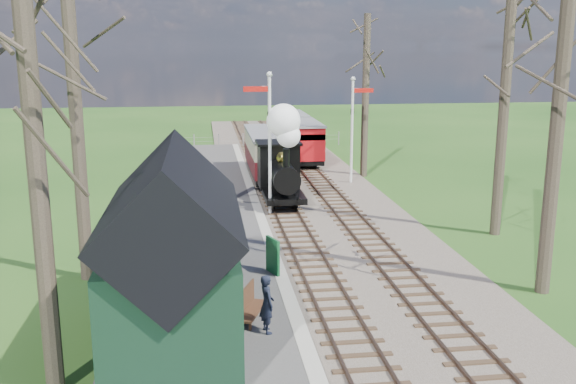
% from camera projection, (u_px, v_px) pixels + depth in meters
% --- Properties ---
extents(distant_hills, '(114.40, 48.00, 22.02)m').
position_uv_depth(distant_hills, '(247.00, 242.00, 78.72)').
color(distant_hills, '#385B23').
rests_on(distant_hills, ground).
extents(ballast_bed, '(8.00, 60.00, 0.10)m').
position_uv_depth(ballast_bed, '(296.00, 185.00, 34.15)').
color(ballast_bed, brown).
rests_on(ballast_bed, ground).
extents(track_near, '(1.60, 60.00, 0.15)m').
position_uv_depth(track_near, '(271.00, 184.00, 33.97)').
color(track_near, brown).
rests_on(track_near, ground).
extents(track_far, '(1.60, 60.00, 0.15)m').
position_uv_depth(track_far, '(320.00, 183.00, 34.30)').
color(track_far, brown).
rests_on(track_far, ground).
extents(platform, '(5.00, 44.00, 0.20)m').
position_uv_depth(platform, '(206.00, 228.00, 25.78)').
color(platform, '#474442').
rests_on(platform, ground).
extents(coping_strip, '(0.40, 44.00, 0.21)m').
position_uv_depth(coping_strip, '(263.00, 226.00, 26.08)').
color(coping_strip, '#B2AD9E').
rests_on(coping_strip, ground).
extents(station_shed, '(3.25, 6.30, 4.78)m').
position_uv_depth(station_shed, '(174.00, 256.00, 15.53)').
color(station_shed, black).
rests_on(station_shed, platform).
extents(semaphore_near, '(1.22, 0.24, 6.22)m').
position_uv_depth(semaphore_near, '(268.00, 133.00, 27.29)').
color(semaphore_near, silver).
rests_on(semaphore_near, ground).
extents(semaphore_far, '(1.22, 0.24, 5.72)m').
position_uv_depth(semaphore_far, '(353.00, 122.00, 33.81)').
color(semaphore_far, silver).
rests_on(semaphore_far, ground).
extents(bare_trees, '(15.51, 22.39, 12.00)m').
position_uv_depth(bare_trees, '(348.00, 108.00, 21.50)').
color(bare_trees, '#382D23').
rests_on(bare_trees, ground).
extents(fence_line, '(12.60, 0.08, 1.00)m').
position_uv_depth(fence_line, '(255.00, 139.00, 47.44)').
color(fence_line, slate).
rests_on(fence_line, ground).
extents(locomotive, '(1.87, 4.37, 4.68)m').
position_uv_depth(locomotive, '(281.00, 161.00, 29.20)').
color(locomotive, black).
rests_on(locomotive, ground).
extents(coach, '(2.18, 7.48, 2.30)m').
position_uv_depth(coach, '(268.00, 152.00, 35.19)').
color(coach, black).
rests_on(coach, ground).
extents(red_carriage_a, '(2.06, 5.10, 2.17)m').
position_uv_depth(red_carriage_a, '(303.00, 141.00, 39.79)').
color(red_carriage_a, black).
rests_on(red_carriage_a, ground).
extents(red_carriage_b, '(2.06, 5.10, 2.17)m').
position_uv_depth(red_carriage_b, '(291.00, 130.00, 45.11)').
color(red_carriage_b, black).
rests_on(red_carriage_b, ground).
extents(sign_board, '(0.37, 0.76, 1.15)m').
position_uv_depth(sign_board, '(273.00, 256.00, 20.25)').
color(sign_board, '#104D24').
rests_on(sign_board, platform).
extents(bench, '(0.96, 1.54, 0.85)m').
position_uv_depth(bench, '(248.00, 305.00, 16.85)').
color(bench, '#4A2B1A').
rests_on(bench, platform).
extents(person, '(0.47, 0.62, 1.51)m').
position_uv_depth(person, '(267.00, 304.00, 16.01)').
color(person, '#1A1F2F').
rests_on(person, platform).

